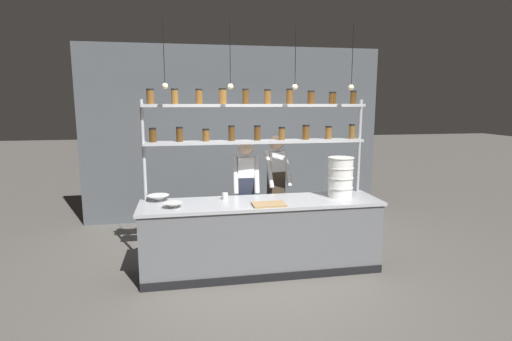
# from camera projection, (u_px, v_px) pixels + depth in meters

# --- Properties ---
(ground_plane) EXTENTS (40.00, 40.00, 0.00)m
(ground_plane) POSITION_uv_depth(u_px,v_px,m) (261.00, 269.00, 5.22)
(ground_plane) COLOR #5B5651
(back_wall) EXTENTS (5.46, 0.12, 3.15)m
(back_wall) POSITION_uv_depth(u_px,v_px,m) (235.00, 134.00, 7.36)
(back_wall) COLOR #4C5156
(back_wall) RESTS_ON ground_plane
(prep_counter) EXTENTS (3.06, 0.76, 0.92)m
(prep_counter) POSITION_uv_depth(u_px,v_px,m) (261.00, 236.00, 5.14)
(prep_counter) COLOR slate
(prep_counter) RESTS_ON ground_plane
(spice_shelf_unit) EXTENTS (2.94, 0.28, 2.34)m
(spice_shelf_unit) POSITION_uv_depth(u_px,v_px,m) (256.00, 126.00, 5.23)
(spice_shelf_unit) COLOR #ADAFB5
(spice_shelf_unit) RESTS_ON ground_plane
(chef_left) EXTENTS (0.38, 0.30, 1.64)m
(chef_left) POSITION_uv_depth(u_px,v_px,m) (246.00, 190.00, 5.58)
(chef_left) COLOR black
(chef_left) RESTS_ON ground_plane
(chef_center) EXTENTS (0.41, 0.34, 1.68)m
(chef_center) POSITION_uv_depth(u_px,v_px,m) (276.00, 184.00, 5.89)
(chef_center) COLOR black
(chef_center) RESTS_ON ground_plane
(container_stack) EXTENTS (0.34, 0.34, 0.53)m
(container_stack) POSITION_uv_depth(u_px,v_px,m) (340.00, 177.00, 5.27)
(container_stack) COLOR white
(container_stack) RESTS_ON prep_counter
(cutting_board) EXTENTS (0.40, 0.26, 0.02)m
(cutting_board) POSITION_uv_depth(u_px,v_px,m) (269.00, 204.00, 4.86)
(cutting_board) COLOR #A88456
(cutting_board) RESTS_ON prep_counter
(prep_bowl_near_left) EXTENTS (0.23, 0.23, 0.06)m
(prep_bowl_near_left) POSITION_uv_depth(u_px,v_px,m) (173.00, 205.00, 4.75)
(prep_bowl_near_left) COLOR silver
(prep_bowl_near_left) RESTS_ON prep_counter
(prep_bowl_center_front) EXTENTS (0.28, 0.28, 0.08)m
(prep_bowl_center_front) POSITION_uv_depth(u_px,v_px,m) (158.00, 198.00, 5.07)
(prep_bowl_center_front) COLOR white
(prep_bowl_center_front) RESTS_ON prep_counter
(serving_cup_front) EXTENTS (0.08, 0.08, 0.09)m
(serving_cup_front) POSITION_uv_depth(u_px,v_px,m) (225.00, 196.00, 5.15)
(serving_cup_front) COLOR silver
(serving_cup_front) RESTS_ON prep_counter
(pendant_light_row) EXTENTS (2.37, 0.07, 0.79)m
(pendant_light_row) POSITION_uv_depth(u_px,v_px,m) (263.00, 83.00, 4.82)
(pendant_light_row) COLOR black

